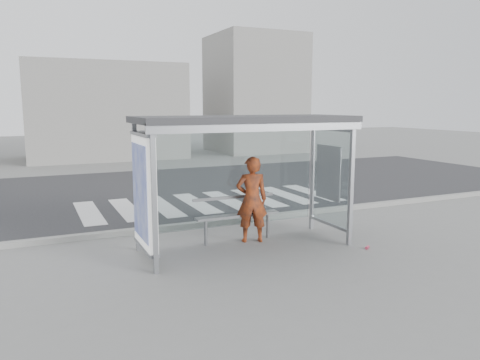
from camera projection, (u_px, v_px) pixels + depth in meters
name	position (u px, v px, depth m)	size (l,w,h in m)	color
ground	(246.00, 248.00, 9.36)	(80.00, 80.00, 0.00)	slate
road	(158.00, 190.00, 15.66)	(30.00, 10.00, 0.01)	#27272A
curb	(211.00, 223.00, 11.11)	(30.00, 0.18, 0.12)	gray
crosswalk	(212.00, 202.00, 13.82)	(7.55, 3.00, 0.00)	silver
bus_shelter	(227.00, 149.00, 8.96)	(4.25, 1.65, 2.62)	gray
building_center	(105.00, 111.00, 25.17)	(8.00, 5.00, 5.00)	gray
building_right	(255.00, 94.00, 28.67)	(5.00, 5.00, 7.00)	gray
person	(252.00, 199.00, 9.66)	(0.65, 0.43, 1.79)	#DE5914
bench	(237.00, 215.00, 9.74)	(1.82, 0.32, 0.94)	slate
soda_can	(367.00, 247.00, 9.28)	(0.06, 0.06, 0.11)	#F2476B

